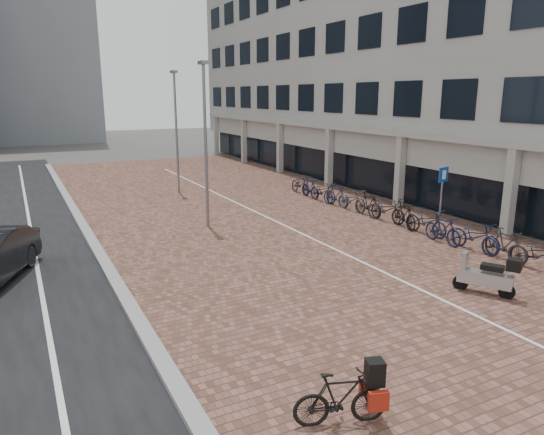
{
  "coord_description": "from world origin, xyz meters",
  "views": [
    {
      "loc": [
        -7.25,
        -8.16,
        5.19
      ],
      "look_at": [
        0.0,
        6.0,
        1.3
      ],
      "focal_mm": 33.27,
      "sensor_mm": 36.0,
      "label": 1
    }
  ],
  "objects": [
    {
      "name": "parking_line",
      "position": [
        2.2,
        12.0,
        0.04
      ],
      "size": [
        0.1,
        30.0,
        0.0
      ],
      "primitive_type": "cube",
      "color": "white",
      "rests_on": "plaza_brick"
    },
    {
      "name": "bike_row",
      "position": [
        6.27,
        7.9,
        0.52
      ],
      "size": [
        1.23,
        15.83,
        1.05
      ],
      "color": "black",
      "rests_on": "ground"
    },
    {
      "name": "plaza_brick",
      "position": [
        2.0,
        12.0,
        0.01
      ],
      "size": [
        14.5,
        42.0,
        0.04
      ],
      "primitive_type": "cube",
      "color": "brown",
      "rests_on": "ground"
    },
    {
      "name": "ground",
      "position": [
        0.0,
        0.0,
        0.0
      ],
      "size": [
        140.0,
        140.0,
        0.0
      ],
      "primitive_type": "plane",
      "color": "#474442",
      "rests_on": "ground"
    },
    {
      "name": "office_building",
      "position": [
        12.97,
        16.0,
        8.44
      ],
      "size": [
        8.4,
        40.0,
        15.0
      ],
      "color": "#A4A49F",
      "rests_on": "ground"
    },
    {
      "name": "scooter_front",
      "position": [
        3.5,
        0.44,
        0.56
      ],
      "size": [
        1.22,
        1.67,
        1.12
      ],
      "primitive_type": null,
      "rotation": [
        0.0,
        0.0,
        0.5
      ],
      "color": "#A5A5AA",
      "rests_on": "ground"
    },
    {
      "name": "lane_line",
      "position": [
        -7.0,
        12.0,
        0.02
      ],
      "size": [
        0.12,
        44.0,
        0.0
      ],
      "primitive_type": "cube",
      "color": "white",
      "rests_on": "street_asphalt"
    },
    {
      "name": "parking_sign",
      "position": [
        6.72,
        5.3,
        1.76
      ],
      "size": [
        0.54,
        0.14,
        2.6
      ],
      "rotation": [
        0.0,
        0.0,
        0.19
      ],
      "color": "slate",
      "rests_on": "ground"
    },
    {
      "name": "curb",
      "position": [
        -5.1,
        12.0,
        0.07
      ],
      "size": [
        0.35,
        42.0,
        0.14
      ],
      "primitive_type": "cube",
      "color": "gray",
      "rests_on": "ground"
    },
    {
      "name": "lamp_far",
      "position": [
        0.48,
        18.0,
        3.16
      ],
      "size": [
        0.12,
        0.12,
        6.33
      ],
      "primitive_type": "cylinder",
      "color": "slate",
      "rests_on": "ground"
    },
    {
      "name": "lamp_near",
      "position": [
        -0.6,
        10.48,
        3.18
      ],
      "size": [
        0.12,
        0.12,
        6.36
      ],
      "primitive_type": "cylinder",
      "color": "slate",
      "rests_on": "ground"
    },
    {
      "name": "hero_bike",
      "position": [
        -3.03,
        -2.33,
        0.49
      ],
      "size": [
        1.62,
        0.91,
        1.1
      ],
      "rotation": [
        0.0,
        0.0,
        1.25
      ],
      "color": "black",
      "rests_on": "ground"
    }
  ]
}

